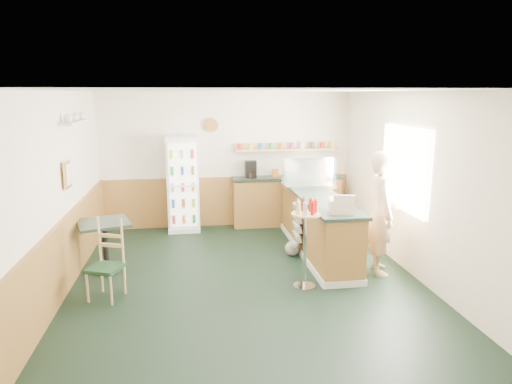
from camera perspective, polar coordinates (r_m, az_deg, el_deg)
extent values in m
plane|color=black|center=(6.70, -1.27, -11.19)|extent=(6.00, 6.00, 0.00)
cube|color=white|center=(9.24, -3.64, 4.04)|extent=(5.00, 0.02, 2.70)
cube|color=white|center=(6.48, -23.92, -0.52)|extent=(0.02, 6.00, 2.70)
cube|color=white|center=(7.04, 19.39, 0.79)|extent=(0.02, 6.00, 2.70)
cube|color=silver|center=(6.15, -1.39, 12.67)|extent=(5.00, 6.00, 0.02)
cube|color=olive|center=(9.36, -3.54, -1.15)|extent=(4.98, 0.05, 1.00)
cube|color=olive|center=(6.70, -22.96, -7.62)|extent=(0.05, 5.98, 1.00)
cube|color=white|center=(7.25, 18.06, 2.80)|extent=(0.06, 1.45, 1.25)
cube|color=tan|center=(6.91, -22.51, 2.02)|extent=(0.03, 0.32, 0.38)
cube|color=silver|center=(7.30, -21.64, 8.15)|extent=(0.18, 1.20, 0.03)
cylinder|color=#9A6326|center=(9.07, -5.57, 8.31)|extent=(0.26, 0.04, 0.26)
cube|color=olive|center=(7.79, 7.64, -4.18)|extent=(0.60, 2.95, 0.95)
cube|color=silver|center=(7.92, 7.55, -7.13)|extent=(0.64, 2.97, 0.10)
cube|color=#25332C|center=(7.66, 7.75, -0.52)|extent=(0.68, 3.01, 0.05)
cube|color=olive|center=(9.37, 3.88, -1.29)|extent=(2.20, 0.38, 0.95)
cube|color=#25332C|center=(9.27, 3.92, 1.78)|extent=(2.24, 0.42, 0.05)
cube|color=tan|center=(9.26, 3.87, 5.31)|extent=(2.10, 0.22, 0.04)
cube|color=black|center=(9.10, -0.68, 2.87)|extent=(0.22, 0.18, 0.34)
cylinder|color=#B2664C|center=(9.10, -2.01, 5.71)|extent=(0.10, 0.10, 0.12)
cylinder|color=#B2664C|center=(9.12, -0.69, 5.74)|extent=(0.10, 0.10, 0.12)
cylinder|color=#B2664C|center=(9.15, 0.63, 5.76)|extent=(0.10, 0.10, 0.12)
cylinder|color=#B2664C|center=(9.19, 1.94, 5.78)|extent=(0.10, 0.10, 0.12)
cylinder|color=#B2664C|center=(9.23, 3.23, 5.79)|extent=(0.10, 0.10, 0.12)
cylinder|color=#B2664C|center=(9.27, 4.52, 5.81)|extent=(0.10, 0.10, 0.12)
cylinder|color=#B2664C|center=(9.32, 5.79, 5.82)|extent=(0.10, 0.10, 0.12)
cylinder|color=#B2664C|center=(9.37, 7.05, 5.82)|extent=(0.10, 0.10, 0.12)
cylinder|color=#B2664C|center=(9.43, 8.29, 5.83)|extent=(0.10, 0.10, 0.12)
cylinder|color=#B2664C|center=(9.49, 9.52, 5.83)|extent=(0.10, 0.10, 0.12)
cube|color=white|center=(9.05, -9.11, 1.06)|extent=(0.61, 0.44, 1.86)
cube|color=white|center=(8.82, -9.12, 0.83)|extent=(0.52, 0.02, 1.65)
cube|color=silver|center=(8.75, -9.13, 0.74)|extent=(0.56, 0.02, 1.71)
cube|color=silver|center=(8.26, 6.53, 0.84)|extent=(0.91, 0.48, 0.06)
cube|color=silver|center=(8.21, 6.57, 2.60)|extent=(0.89, 0.45, 0.45)
cube|color=beige|center=(6.57, 10.55, -1.68)|extent=(0.41, 0.42, 0.19)
imported|color=tan|center=(7.02, 15.43, -2.54)|extent=(0.56, 0.69, 1.85)
cylinder|color=silver|center=(6.58, 6.04, -11.59)|extent=(0.31, 0.31, 0.02)
cylinder|color=silver|center=(6.39, 6.15, -7.31)|extent=(0.04, 0.04, 1.04)
cylinder|color=tan|center=(6.24, 6.26, -2.78)|extent=(0.40, 0.40, 0.03)
cylinder|color=red|center=(6.22, 7.40, -1.86)|extent=(0.06, 0.06, 0.18)
cylinder|color=red|center=(6.31, 6.87, -1.65)|extent=(0.06, 0.06, 0.18)
cylinder|color=red|center=(6.32, 5.91, -1.60)|extent=(0.06, 0.06, 0.18)
cylinder|color=red|center=(6.25, 5.22, -1.75)|extent=(0.06, 0.06, 0.18)
cylinder|color=red|center=(6.15, 5.31, -1.99)|extent=(0.06, 0.06, 0.18)
cylinder|color=red|center=(6.09, 6.15, -2.14)|extent=(0.06, 0.06, 0.18)
cylinder|color=red|center=(6.13, 7.09, -2.08)|extent=(0.06, 0.06, 0.18)
cube|color=black|center=(7.71, 5.29, -6.05)|extent=(0.05, 0.40, 0.03)
cube|color=beige|center=(7.68, 5.15, -5.57)|extent=(0.09, 0.36, 0.14)
cube|color=black|center=(7.66, 5.31, -4.90)|extent=(0.05, 0.40, 0.03)
cube|color=beige|center=(7.64, 5.18, -4.40)|extent=(0.09, 0.36, 0.14)
cube|color=black|center=(7.61, 5.34, -3.72)|extent=(0.05, 0.40, 0.03)
cube|color=beige|center=(7.59, 5.20, -3.22)|extent=(0.09, 0.36, 0.14)
cube|color=black|center=(7.57, 5.36, -2.54)|extent=(0.05, 0.40, 0.03)
cube|color=beige|center=(7.55, 5.23, -2.03)|extent=(0.09, 0.36, 0.14)
cylinder|color=black|center=(7.42, -18.12, -9.26)|extent=(0.41, 0.41, 0.04)
cylinder|color=black|center=(7.30, -18.31, -6.56)|extent=(0.08, 0.08, 0.72)
cube|color=#25332C|center=(7.19, -18.51, -3.69)|extent=(0.90, 0.90, 0.04)
cube|color=#15311A|center=(6.36, -18.34, -9.02)|extent=(0.51, 0.51, 0.05)
cylinder|color=tan|center=(6.32, -20.01, -11.41)|extent=(0.03, 0.03, 0.41)
cylinder|color=tan|center=(6.26, -16.91, -11.42)|extent=(0.03, 0.03, 0.41)
cylinder|color=tan|center=(6.63, -19.43, -10.24)|extent=(0.03, 0.03, 0.41)
cylinder|color=tan|center=(6.57, -16.48, -10.24)|extent=(0.03, 0.03, 0.41)
cube|color=tan|center=(6.43, -18.27, -5.78)|extent=(0.35, 0.17, 0.64)
sphere|color=#979792|center=(7.71, 4.55, -7.05)|extent=(0.24, 0.24, 0.24)
sphere|color=#979792|center=(7.56, 4.77, -6.64)|extent=(0.14, 0.14, 0.14)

